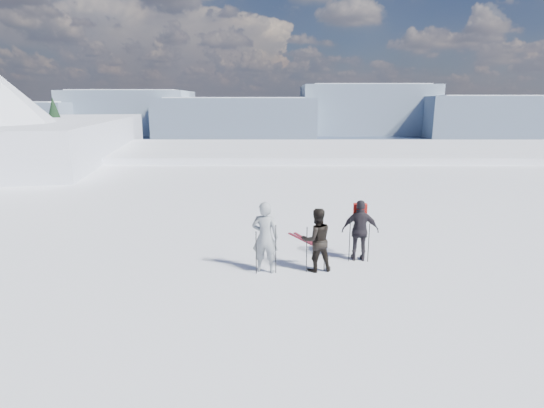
{
  "coord_description": "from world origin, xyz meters",
  "views": [
    {
      "loc": [
        -2.27,
        -8.86,
        4.51
      ],
      "look_at": [
        -2.3,
        3.0,
        1.65
      ],
      "focal_mm": 28.0,
      "sensor_mm": 36.0,
      "label": 1
    }
  ],
  "objects_px": {
    "skier_grey": "(265,237)",
    "skier_dark": "(317,240)",
    "skis_loose": "(305,240)",
    "skier_pack": "(360,231)"
  },
  "relations": [
    {
      "from": "skier_grey",
      "to": "skis_loose",
      "type": "height_order",
      "value": "skier_grey"
    },
    {
      "from": "skier_dark",
      "to": "skier_pack",
      "type": "xyz_separation_m",
      "value": [
        1.34,
        0.78,
        0.02
      ]
    },
    {
      "from": "skis_loose",
      "to": "skier_pack",
      "type": "bearing_deg",
      "value": -51.39
    },
    {
      "from": "skier_pack",
      "to": "skier_grey",
      "type": "bearing_deg",
      "value": 22.74
    },
    {
      "from": "skier_dark",
      "to": "skier_grey",
      "type": "bearing_deg",
      "value": -8.26
    },
    {
      "from": "skier_grey",
      "to": "skis_loose",
      "type": "bearing_deg",
      "value": -105.21
    },
    {
      "from": "skis_loose",
      "to": "skier_dark",
      "type": "bearing_deg",
      "value": -87.36
    },
    {
      "from": "skier_grey",
      "to": "skier_dark",
      "type": "bearing_deg",
      "value": -166.09
    },
    {
      "from": "skier_grey",
      "to": "skier_dark",
      "type": "height_order",
      "value": "skier_grey"
    },
    {
      "from": "skier_grey",
      "to": "skis_loose",
      "type": "xyz_separation_m",
      "value": [
        1.27,
        2.7,
        -0.97
      ]
    }
  ]
}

